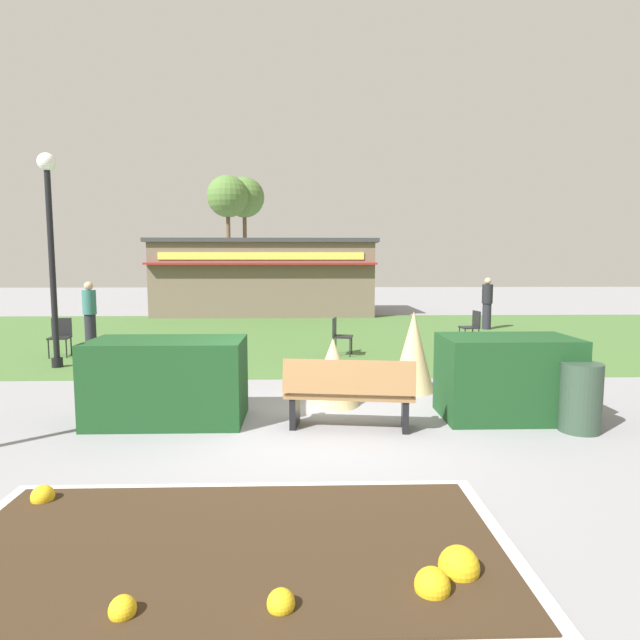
# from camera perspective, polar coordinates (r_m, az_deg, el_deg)

# --- Properties ---
(ground_plane) EXTENTS (80.00, 80.00, 0.00)m
(ground_plane) POSITION_cam_1_polar(r_m,az_deg,el_deg) (7.15, -1.27, -11.64)
(ground_plane) COLOR gray
(lawn_patch) EXTENTS (36.00, 12.00, 0.01)m
(lawn_patch) POSITION_cam_1_polar(r_m,az_deg,el_deg) (15.99, -1.50, -1.66)
(lawn_patch) COLOR #446B33
(lawn_patch) RESTS_ON ground_plane
(flower_bed) EXTENTS (4.15, 2.24, 0.33)m
(flower_bed) POSITION_cam_1_polar(r_m,az_deg,el_deg) (4.26, -9.38, -23.43)
(flower_bed) COLOR beige
(flower_bed) RESTS_ON ground_plane
(park_bench) EXTENTS (1.76, 0.75, 0.95)m
(park_bench) POSITION_cam_1_polar(r_m,az_deg,el_deg) (7.06, 3.13, -7.82)
(park_bench) COLOR olive
(park_bench) RESTS_ON ground_plane
(hedge_left) EXTENTS (2.07, 1.10, 1.14)m
(hedge_left) POSITION_cam_1_polar(r_m,az_deg,el_deg) (7.66, -15.92, -6.24)
(hedge_left) COLOR #19421E
(hedge_left) RESTS_ON ground_plane
(hedge_right) EXTENTS (1.81, 1.10, 1.15)m
(hedge_right) POSITION_cam_1_polar(r_m,az_deg,el_deg) (7.99, 19.27, -5.79)
(hedge_right) COLOR #19421E
(hedge_right) RESTS_ON ground_plane
(ornamental_grass_behind_left) EXTENTS (0.72, 0.72, 1.37)m
(ornamental_grass_behind_left) POSITION_cam_1_polar(r_m,az_deg,el_deg) (9.17, 9.91, -3.34)
(ornamental_grass_behind_left) COLOR #D1BC7F
(ornamental_grass_behind_left) RESTS_ON ground_plane
(ornamental_grass_behind_right) EXTENTS (0.79, 0.79, 1.04)m
(ornamental_grass_behind_right) POSITION_cam_1_polar(r_m,az_deg,el_deg) (8.20, 1.39, -5.55)
(ornamental_grass_behind_right) COLOR #D1BC7F
(ornamental_grass_behind_right) RESTS_ON ground_plane
(lamppost_mid) EXTENTS (0.36, 0.36, 4.37)m
(lamppost_mid) POSITION_cam_1_polar(r_m,az_deg,el_deg) (12.31, -26.81, 8.11)
(lamppost_mid) COLOR black
(lamppost_mid) RESTS_ON ground_plane
(trash_bin) EXTENTS (0.52, 0.52, 0.90)m
(trash_bin) POSITION_cam_1_polar(r_m,az_deg,el_deg) (7.74, 26.04, -7.43)
(trash_bin) COLOR #2D4233
(trash_bin) RESTS_ON ground_plane
(food_kiosk) EXTENTS (9.14, 4.48, 3.12)m
(food_kiosk) POSITION_cam_1_polar(r_m,az_deg,el_deg) (22.91, -5.85, 4.61)
(food_kiosk) COLOR #6B5B4C
(food_kiosk) RESTS_ON ground_plane
(cafe_chair_west) EXTENTS (0.49, 0.49, 0.89)m
(cafe_chair_west) POSITION_cam_1_polar(r_m,az_deg,el_deg) (14.87, 15.94, -0.46)
(cafe_chair_west) COLOR black
(cafe_chair_west) RESTS_ON ground_plane
(cafe_chair_east) EXTENTS (0.52, 0.52, 0.89)m
(cafe_chair_east) POSITION_cam_1_polar(r_m,az_deg,el_deg) (12.54, 2.04, -1.42)
(cafe_chair_east) COLOR black
(cafe_chair_east) RESTS_ON ground_plane
(cafe_chair_center) EXTENTS (0.50, 0.50, 0.89)m
(cafe_chair_center) POSITION_cam_1_polar(r_m,az_deg,el_deg) (13.80, -25.93, -1.35)
(cafe_chair_center) COLOR black
(cafe_chair_center) RESTS_ON ground_plane
(person_strolling) EXTENTS (0.34, 0.34, 1.69)m
(person_strolling) POSITION_cam_1_polar(r_m,az_deg,el_deg) (15.04, -23.34, 0.62)
(person_strolling) COLOR #23232D
(person_strolling) RESTS_ON ground_plane
(person_standing) EXTENTS (0.34, 0.34, 1.69)m
(person_standing) POSITION_cam_1_polar(r_m,az_deg,el_deg) (18.26, 17.39, 1.74)
(person_standing) COLOR #23232D
(person_standing) RESTS_ON ground_plane
(parked_car_west_slot) EXTENTS (4.34, 2.33, 1.20)m
(parked_car_west_slot) POSITION_cam_1_polar(r_m,az_deg,el_deg) (31.65, -12.27, 3.25)
(parked_car_west_slot) COLOR black
(parked_car_west_slot) RESTS_ON ground_plane
(tree_left_bg) EXTENTS (2.80, 2.80, 8.09)m
(tree_left_bg) POSITION_cam_1_polar(r_m,az_deg,el_deg) (38.61, -8.08, 12.71)
(tree_left_bg) COLOR brown
(tree_left_bg) RESTS_ON ground_plane
(tree_right_bg) EXTENTS (2.80, 2.80, 7.99)m
(tree_right_bg) POSITION_cam_1_polar(r_m,az_deg,el_deg) (37.37, -9.81, 12.76)
(tree_right_bg) COLOR brown
(tree_right_bg) RESTS_ON ground_plane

